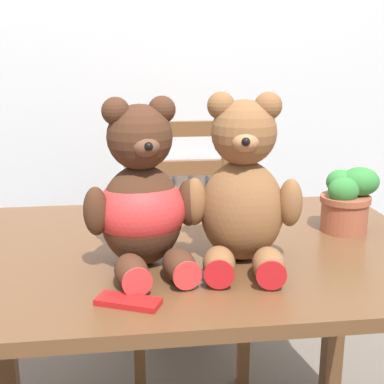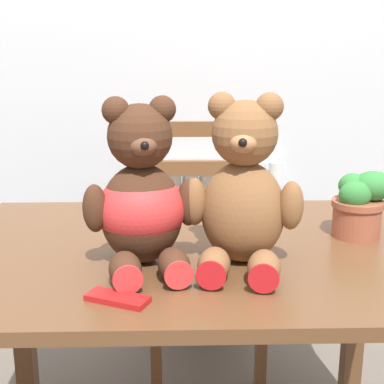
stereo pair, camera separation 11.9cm
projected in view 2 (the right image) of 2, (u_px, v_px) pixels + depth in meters
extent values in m
cube|color=silver|center=(186.00, 29.00, 2.24)|extent=(8.00, 0.04, 2.60)
cylinder|color=white|center=(159.00, 243.00, 2.40)|extent=(0.06, 0.06, 0.74)
cylinder|color=white|center=(175.00, 243.00, 2.41)|extent=(0.06, 0.06, 0.74)
cylinder|color=white|center=(191.00, 243.00, 2.41)|extent=(0.06, 0.06, 0.74)
cylinder|color=white|center=(208.00, 243.00, 2.41)|extent=(0.06, 0.06, 0.74)
cylinder|color=white|center=(224.00, 243.00, 2.41)|extent=(0.06, 0.06, 0.74)
cylinder|color=white|center=(240.00, 243.00, 2.41)|extent=(0.06, 0.06, 0.74)
cylinder|color=white|center=(256.00, 243.00, 2.42)|extent=(0.06, 0.06, 0.74)
cylinder|color=white|center=(273.00, 242.00, 2.42)|extent=(0.06, 0.06, 0.74)
cube|color=white|center=(215.00, 313.00, 2.50)|extent=(0.59, 0.10, 0.04)
cube|color=brown|center=(193.00, 252.00, 1.33)|extent=(1.20, 0.82, 0.03)
cube|color=brown|center=(23.00, 319.00, 1.76)|extent=(0.06, 0.06, 0.71)
cube|color=brown|center=(355.00, 315.00, 1.78)|extent=(0.06, 0.06, 0.71)
cube|color=brown|center=(207.00, 256.00, 2.05)|extent=(0.42, 0.41, 0.03)
cube|color=brown|center=(262.00, 333.00, 1.94)|extent=(0.04, 0.04, 0.43)
cube|color=brown|center=(156.00, 335.00, 1.93)|extent=(0.04, 0.04, 0.43)
cube|color=brown|center=(250.00, 228.00, 2.22)|extent=(0.04, 0.04, 0.99)
cube|color=brown|center=(158.00, 229.00, 2.21)|extent=(0.04, 0.04, 0.99)
cube|color=brown|center=(205.00, 129.00, 2.11)|extent=(0.34, 0.03, 0.06)
cube|color=brown|center=(205.00, 168.00, 2.15)|extent=(0.34, 0.03, 0.06)
ellipsoid|color=#472819|center=(142.00, 214.00, 1.20)|extent=(0.21, 0.19, 0.23)
sphere|color=#472819|center=(140.00, 136.00, 1.16)|extent=(0.14, 0.14, 0.14)
sphere|color=#472819|center=(162.00, 109.00, 1.15)|extent=(0.06, 0.06, 0.06)
sphere|color=#472819|center=(116.00, 110.00, 1.13)|extent=(0.06, 0.06, 0.06)
ellipsoid|color=brown|center=(143.00, 145.00, 1.11)|extent=(0.07, 0.06, 0.05)
sphere|color=black|center=(145.00, 146.00, 1.08)|extent=(0.02, 0.02, 0.02)
ellipsoid|color=#472819|center=(189.00, 203.00, 1.20)|extent=(0.06, 0.06, 0.11)
ellipsoid|color=#472819|center=(95.00, 208.00, 1.15)|extent=(0.06, 0.06, 0.11)
ellipsoid|color=#472819|center=(174.00, 265.00, 1.12)|extent=(0.09, 0.13, 0.07)
cylinder|color=red|center=(179.00, 275.00, 1.07)|extent=(0.06, 0.02, 0.06)
ellipsoid|color=#472819|center=(125.00, 269.00, 1.10)|extent=(0.09, 0.13, 0.07)
cylinder|color=red|center=(128.00, 280.00, 1.05)|extent=(0.06, 0.02, 0.06)
ellipsoid|color=red|center=(142.00, 209.00, 1.20)|extent=(0.23, 0.21, 0.16)
ellipsoid|color=brown|center=(243.00, 212.00, 1.21)|extent=(0.21, 0.19, 0.23)
sphere|color=brown|center=(245.00, 133.00, 1.16)|extent=(0.15, 0.15, 0.15)
sphere|color=brown|center=(269.00, 107.00, 1.14)|extent=(0.06, 0.06, 0.06)
sphere|color=brown|center=(222.00, 106.00, 1.15)|extent=(0.06, 0.06, 0.06)
ellipsoid|color=#B2794C|center=(243.00, 142.00, 1.11)|extent=(0.07, 0.06, 0.05)
sphere|color=black|center=(243.00, 143.00, 1.08)|extent=(0.02, 0.02, 0.02)
ellipsoid|color=brown|center=(291.00, 206.00, 1.16)|extent=(0.06, 0.06, 0.11)
ellipsoid|color=brown|center=(195.00, 202.00, 1.19)|extent=(0.06, 0.06, 0.11)
ellipsoid|color=brown|center=(264.00, 268.00, 1.10)|extent=(0.09, 0.13, 0.07)
cylinder|color=red|center=(264.00, 279.00, 1.05)|extent=(0.06, 0.02, 0.06)
ellipsoid|color=brown|center=(214.00, 265.00, 1.12)|extent=(0.09, 0.13, 0.07)
cylinder|color=red|center=(211.00, 276.00, 1.06)|extent=(0.06, 0.02, 0.06)
cylinder|color=#9E5138|center=(357.00, 218.00, 1.38)|extent=(0.12, 0.12, 0.10)
cylinder|color=#9E5138|center=(358.00, 203.00, 1.37)|extent=(0.13, 0.13, 0.02)
ellipsoid|color=#337F38|center=(373.00, 186.00, 1.37)|extent=(0.10, 0.09, 0.08)
ellipsoid|color=#337F38|center=(353.00, 186.00, 1.38)|extent=(0.07, 0.07, 0.07)
ellipsoid|color=#337F38|center=(355.00, 195.00, 1.35)|extent=(0.08, 0.06, 0.07)
cube|color=red|center=(118.00, 298.00, 1.03)|extent=(0.13, 0.09, 0.01)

